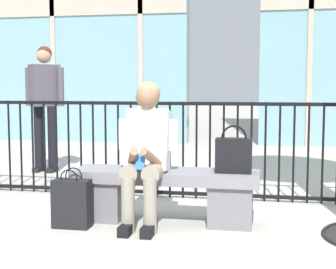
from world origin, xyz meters
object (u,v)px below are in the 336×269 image
stone_bench (166,191)px  seated_person_with_phone (146,149)px  shopping_bag (72,203)px  bystander_at_railing (45,99)px  handbag_on_bench (234,155)px

stone_bench → seated_person_with_phone: size_ratio=1.32×
stone_bench → shopping_bag: (-0.73, -0.33, -0.06)m
stone_bench → seated_person_with_phone: 0.43m
stone_bench → shopping_bag: 0.80m
seated_person_with_phone → bystander_at_railing: bystander_at_railing is taller
seated_person_with_phone → handbag_on_bench: (0.72, 0.12, -0.05)m
stone_bench → handbag_on_bench: handbag_on_bench is taller
seated_person_with_phone → bystander_at_railing: bearing=130.0°
seated_person_with_phone → shopping_bag: seated_person_with_phone is taller
stone_bench → handbag_on_bench: bearing=-1.0°
stone_bench → bystander_at_railing: bearing=133.6°
stone_bench → bystander_at_railing: 3.15m
bystander_at_railing → stone_bench: bearing=-46.4°
seated_person_with_phone → bystander_at_railing: 3.08m
bystander_at_railing → shopping_bag: bearing=-61.5°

